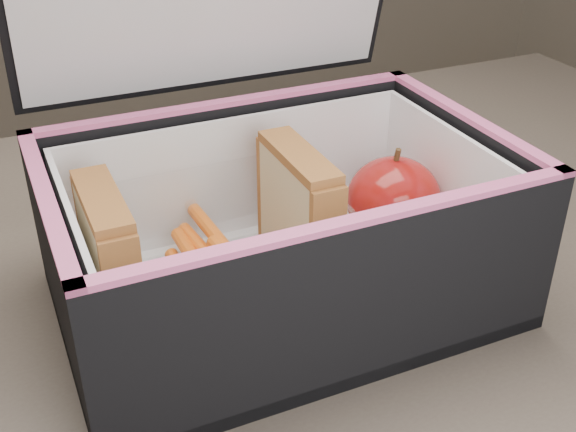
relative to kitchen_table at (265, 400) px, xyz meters
name	(u,v)px	position (x,y,z in m)	size (l,w,h in m)	color
kitchen_table	(265,400)	(0.00, 0.00, 0.00)	(1.20, 0.80, 0.75)	brown
lunch_bag	(278,219)	(0.02, 0.01, 0.16)	(0.31, 0.26, 0.31)	black
plastic_tub	(210,254)	(-0.03, 0.01, 0.14)	(0.18, 0.13, 0.07)	white
sandwich_left	(110,259)	(-0.10, 0.01, 0.16)	(0.02, 0.09, 0.10)	tan
sandwich_right	(299,215)	(0.03, 0.01, 0.16)	(0.02, 0.09, 0.10)	tan
carrot_sticks	(214,270)	(-0.03, 0.02, 0.12)	(0.04, 0.15, 0.03)	#EB540D
paper_napkin	(387,243)	(0.11, 0.02, 0.11)	(0.07, 0.07, 0.01)	white
red_apple	(393,200)	(0.12, 0.02, 0.15)	(0.07, 0.07, 0.08)	maroon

